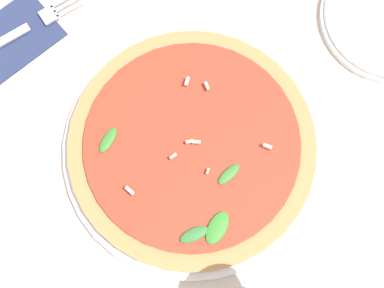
# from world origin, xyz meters

# --- Properties ---
(ground_plane) EXTENTS (6.00, 6.00, 0.00)m
(ground_plane) POSITION_xyz_m (0.00, 0.00, 0.00)
(ground_plane) COLOR beige
(pizza_arugula_main) EXTENTS (0.35, 0.35, 0.05)m
(pizza_arugula_main) POSITION_xyz_m (0.03, -0.03, 0.02)
(pizza_arugula_main) COLOR white
(pizza_arugula_main) RESTS_ON ground_plane
(napkin) EXTENTS (0.17, 0.13, 0.01)m
(napkin) POSITION_xyz_m (0.01, 0.28, 0.00)
(napkin) COLOR navy
(napkin) RESTS_ON ground_plane
(fork) EXTENTS (0.22, 0.10, 0.00)m
(fork) POSITION_xyz_m (0.02, 0.28, 0.01)
(fork) COLOR silver
(fork) RESTS_ON ground_plane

